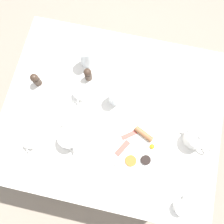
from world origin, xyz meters
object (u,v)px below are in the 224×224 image
Objects in this scene: fork_spare at (199,72)px; salt_grinder at (88,74)px; fork_by_plate at (148,88)px; teacup_with_saucer_right at (80,94)px; teapot_near at (70,138)px; teapot_far at (196,138)px; breakfast_plate at (138,147)px; knife_by_plate at (115,53)px; pepper_grinder at (36,79)px; water_glass_tall at (86,57)px; teacup_with_saucer_left at (181,207)px; water_glass_short at (115,96)px; spoon_for_tea at (33,107)px; creamer_jug at (31,143)px.

salt_grinder is at bearing -74.43° from fork_spare.
teacup_with_saucer_right is at bearing -70.75° from fork_by_plate.
teapot_far is (-0.14, 0.65, 0.00)m from teapot_near.
teapot_far is at bearing 110.23° from breakfast_plate.
knife_by_plate is at bearing 129.91° from teapot_near.
teapot_near is 0.39m from pepper_grinder.
knife_by_plate and fork_spare have the same top height.
water_glass_tall is 0.98× the size of fork_spare.
teacup_with_saucer_left is 0.66m from water_glass_short.
teacup_with_saucer_right is 0.26m from pepper_grinder.
teacup_with_saucer_right is at bearing -65.75° from fork_spare.
teacup_with_saucer_right is 0.92× the size of fork_by_plate.
water_glass_short is 0.21m from fork_by_plate.
fork_spare is (-0.76, 0.01, -0.02)m from teacup_with_saucer_left.
teacup_with_saucer_left and teacup_with_saucer_right have the same top height.
teapot_near is at bearing -1.30° from salt_grinder.
teapot_near reaches higher than breakfast_plate.
teacup_with_saucer_right is 0.90× the size of knife_by_plate.
pepper_grinder is at bearing -73.47° from fork_spare.
teacup_with_saucer_left is (0.35, -0.02, -0.02)m from teapot_far.
breakfast_plate is 2.02× the size of fork_spare.
teacup_with_saucer_right is (-0.22, -0.37, 0.02)m from breakfast_plate.
teapot_near is at bearing 64.18° from spoon_for_tea.
water_glass_short is 0.47m from spoon_for_tea.
fork_by_plate is at bearing 128.80° from creamer_jug.
teacup_with_saucer_left is at bearing -0.49° from fork_spare.
water_glass_tall is at bearing -82.85° from fork_spare.
spoon_for_tea is (0.26, -0.62, 0.00)m from fork_by_plate.
water_glass_tall reaches higher than teapot_far.
knife_by_plate is at bearing -91.51° from fork_spare.
creamer_jug is (0.34, -0.39, -0.03)m from water_glass_short.
teapot_near is at bearing -49.48° from fork_spare.
teacup_with_saucer_left is 1.03m from pepper_grinder.
knife_by_plate is 0.58m from spoon_for_tea.
breakfast_plate reaches higher than knife_by_plate.
water_glass_short is 0.53m from fork_spare.
fork_by_plate is (-0.11, 0.63, -0.05)m from pepper_grinder.
teapot_far is 1.44× the size of water_glass_short.
fork_spare is at bearing 93.12° from teapot_near.
teapot_far is at bearing 81.70° from pepper_grinder.
teapot_far is at bearing 103.72° from creamer_jug.
teapot_near reaches higher than teacup_with_saucer_left.
teacup_with_saucer_right is (-0.25, -0.01, -0.02)m from teapot_near.
water_glass_short is 0.46m from pepper_grinder.
water_glass_short is 0.52m from creamer_jug.
water_glass_tall reaches higher than water_glass_short.
water_glass_tall is 1.23× the size of water_glass_short.
pepper_grinder is 1.00× the size of salt_grinder.
teapot_far is 0.88m from creamer_jug.
breakfast_plate is at bearing 53.34° from teapot_far.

